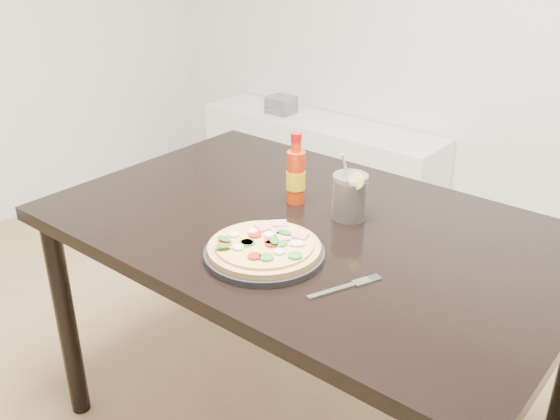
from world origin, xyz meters
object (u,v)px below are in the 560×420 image
Objects in this scene: pizza at (265,246)px; hot_sauce_bottle at (296,175)px; fork at (347,286)px; dining_table at (308,249)px; plate at (264,253)px; cola_cup at (350,197)px; media_console at (319,165)px.

hot_sauce_bottle is (-0.14, 0.30, 0.05)m from pizza.
hot_sauce_bottle is 0.47m from fork.
hot_sauce_bottle reaches higher than dining_table.
plate reaches higher than fork.
cola_cup is at bearing 83.03° from pizza.
pizza is (0.03, -0.21, 0.11)m from dining_table.
media_console is (-1.01, 1.63, -0.53)m from pizza.
dining_table is at bearing -125.84° from cola_cup.
dining_table is at bearing 164.79° from fork.
cola_cup reaches higher than media_console.
hot_sauce_bottle is 0.18m from cola_cup.
plate is 1.41× the size of hot_sauce_bottle.
plate is 1.07× the size of pizza.
pizza is 0.31m from cola_cup.
media_console is (-1.24, 1.62, -0.50)m from fork.
pizza reaches higher than dining_table.
dining_table is 5.12× the size of pizza.
plate is 0.32m from cola_cup.
dining_table is at bearing -37.26° from hot_sauce_bottle.
hot_sauce_bottle is 1.12× the size of cola_cup.
dining_table is 1.00× the size of media_console.
dining_table is 0.34m from fork.
pizza is at bearing 86.97° from plate.
hot_sauce_bottle is at bearing -56.75° from media_console.
cola_cup is at bearing 145.92° from fork.
cola_cup reaches higher than fork.
dining_table is 0.24m from pizza.
hot_sauce_bottle reaches higher than media_console.
fork reaches higher than dining_table.
plate is 1.58× the size of cola_cup.
pizza is 0.33m from hot_sauce_bottle.
plate is (0.03, -0.22, 0.09)m from dining_table.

